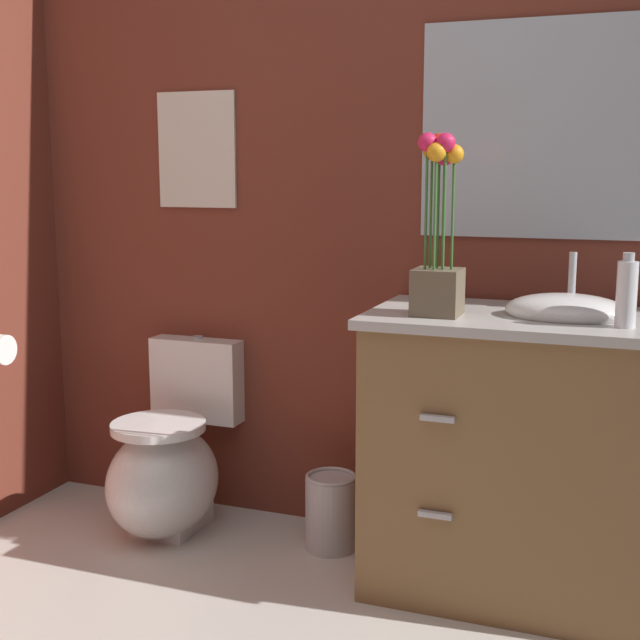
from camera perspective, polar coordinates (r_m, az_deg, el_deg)
wall_back at (r=3.03m, az=7.15°, el=8.47°), size 4.19×0.05×2.50m
toilet at (r=3.27m, az=-9.95°, el=-9.51°), size 0.38×0.59×0.69m
vanity_cabinet at (r=2.77m, az=13.11°, el=-8.51°), size 0.94×0.56×1.07m
flower_vase at (r=2.59m, az=7.84°, el=4.80°), size 0.14×0.14×0.54m
soap_bottle at (r=2.52m, az=19.64°, el=1.68°), size 0.06×0.06×0.21m
trash_bin at (r=3.10m, az=0.73°, el=-12.55°), size 0.18×0.18×0.27m
wall_poster at (r=3.32m, az=-8.17°, el=11.08°), size 0.32×0.01×0.43m
wall_mirror at (r=2.93m, az=14.62°, el=12.10°), size 0.80×0.01×0.70m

